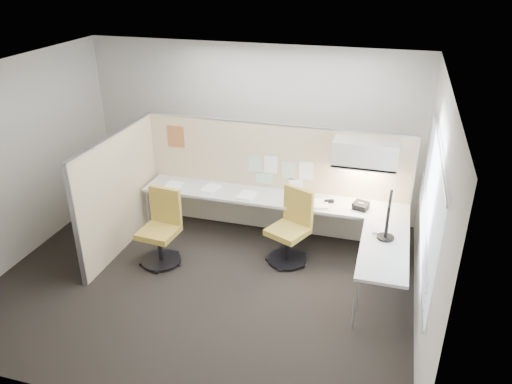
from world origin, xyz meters
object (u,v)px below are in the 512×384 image
(desk, at_px, (291,211))
(chair_right, at_px, (291,229))
(phone, at_px, (361,206))
(monitor, at_px, (388,216))
(chair_left, at_px, (161,230))

(desk, height_order, chair_right, chair_right)
(chair_right, bearing_deg, phone, 50.23)
(chair_right, xyz_separation_m, phone, (0.91, 0.45, 0.28))
(desk, relative_size, chair_right, 3.76)
(monitor, distance_m, phone, 0.88)
(chair_left, height_order, chair_right, chair_left)
(phone, bearing_deg, monitor, -45.69)
(chair_right, relative_size, phone, 4.17)
(chair_left, height_order, monitor, monitor)
(chair_left, xyz_separation_m, monitor, (3.05, 0.23, 0.56))
(desk, relative_size, phone, 15.68)
(chair_left, xyz_separation_m, phone, (2.67, 0.97, 0.28))
(desk, xyz_separation_m, chair_left, (-1.68, -0.86, -0.10))
(chair_right, bearing_deg, monitor, 11.28)
(chair_right, relative_size, monitor, 1.89)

